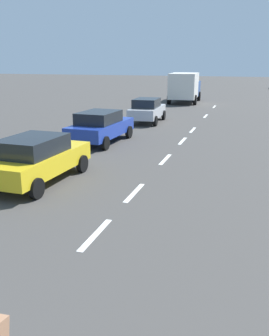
{
  "coord_description": "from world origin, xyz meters",
  "views": [
    {
      "loc": [
        3.35,
        0.66,
        4.0
      ],
      "look_at": [
        0.31,
        10.39,
        1.1
      ],
      "focal_mm": 40.74,
      "sensor_mm": 36.0,
      "label": 1
    }
  ],
  "objects_px": {
    "parked_car_yellow": "(36,158)",
    "delivery_truck": "(185,87)",
    "parked_car_silver": "(147,110)",
    "parked_car_blue": "(100,126)"
  },
  "relations": [
    {
      "from": "parked_car_yellow",
      "to": "parked_car_silver",
      "type": "bearing_deg",
      "value": 91.7
    },
    {
      "from": "parked_car_yellow",
      "to": "parked_car_blue",
      "type": "bearing_deg",
      "value": 95.47
    },
    {
      "from": "parked_car_blue",
      "to": "parked_car_silver",
      "type": "height_order",
      "value": "same"
    },
    {
      "from": "parked_car_silver",
      "to": "parked_car_blue",
      "type": "bearing_deg",
      "value": -96.4
    },
    {
      "from": "delivery_truck",
      "to": "parked_car_blue",
      "type": "bearing_deg",
      "value": -94.82
    },
    {
      "from": "parked_car_silver",
      "to": "delivery_truck",
      "type": "relative_size",
      "value": 0.64
    },
    {
      "from": "parked_car_yellow",
      "to": "delivery_truck",
      "type": "relative_size",
      "value": 0.7
    },
    {
      "from": "parked_car_silver",
      "to": "parked_car_yellow",
      "type": "bearing_deg",
      "value": -92.79
    },
    {
      "from": "parked_car_yellow",
      "to": "parked_car_blue",
      "type": "xyz_separation_m",
      "value": [
        -0.37,
        6.57,
        0.0
      ]
    },
    {
      "from": "parked_car_yellow",
      "to": "delivery_truck",
      "type": "height_order",
      "value": "delivery_truck"
    }
  ]
}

